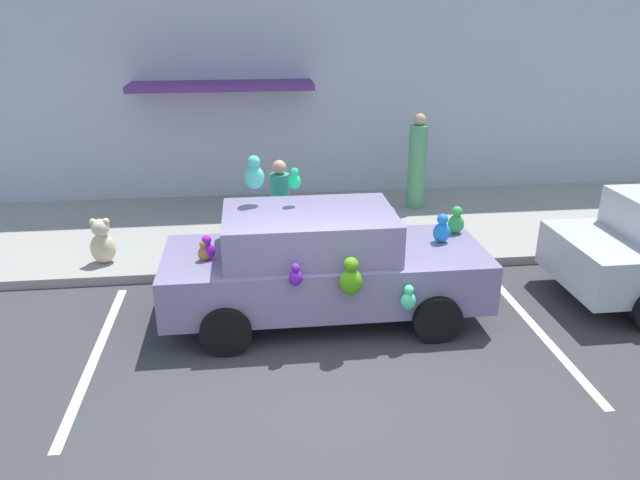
% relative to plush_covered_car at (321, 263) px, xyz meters
% --- Properties ---
extents(ground_plane, '(60.00, 60.00, 0.00)m').
position_rel_plush_covered_car_xyz_m(ground_plane, '(-0.18, -1.67, -0.80)').
color(ground_plane, '#38383A').
extents(sidewalk, '(24.00, 4.00, 0.15)m').
position_rel_plush_covered_car_xyz_m(sidewalk, '(-0.18, 3.33, -0.73)').
color(sidewalk, gray).
rests_on(sidewalk, ground).
extents(storefront_building, '(24.00, 1.25, 6.40)m').
position_rel_plush_covered_car_xyz_m(storefront_building, '(-0.19, 5.47, 2.39)').
color(storefront_building, '#B2B7C1').
rests_on(storefront_building, ground).
extents(parking_stripe_front, '(0.12, 3.60, 0.01)m').
position_rel_plush_covered_car_xyz_m(parking_stripe_front, '(2.84, -0.67, -0.80)').
color(parking_stripe_front, silver).
rests_on(parking_stripe_front, ground).
extents(parking_stripe_rear, '(0.12, 3.60, 0.01)m').
position_rel_plush_covered_car_xyz_m(parking_stripe_rear, '(-2.92, -0.67, -0.80)').
color(parking_stripe_rear, silver).
rests_on(parking_stripe_rear, ground).
extents(plush_covered_car, '(4.33, 1.99, 2.22)m').
position_rel_plush_covered_car_xyz_m(plush_covered_car, '(0.00, 0.00, 0.00)').
color(plush_covered_car, slate).
rests_on(plush_covered_car, ground).
extents(teddy_bear_on_sidewalk, '(0.40, 0.33, 0.76)m').
position_rel_plush_covered_car_xyz_m(teddy_bear_on_sidewalk, '(-3.32, 1.90, -0.30)').
color(teddy_bear_on_sidewalk, beige).
rests_on(teddy_bear_on_sidewalk, sidewalk).
extents(pedestrian_near_shopfront, '(0.31, 0.31, 1.64)m').
position_rel_plush_covered_car_xyz_m(pedestrian_near_shopfront, '(-0.45, 1.79, 0.12)').
color(pedestrian_near_shopfront, teal).
rests_on(pedestrian_near_shopfront, sidewalk).
extents(pedestrian_walking_past, '(0.36, 0.36, 1.92)m').
position_rel_plush_covered_car_xyz_m(pedestrian_walking_past, '(2.42, 4.07, 0.24)').
color(pedestrian_walking_past, '#56A069').
rests_on(pedestrian_walking_past, sidewalk).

